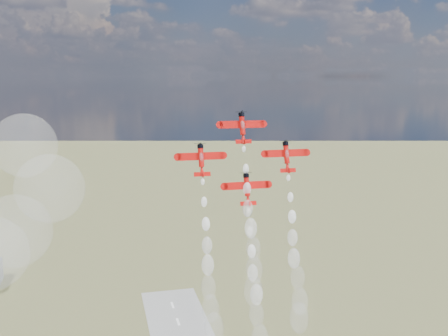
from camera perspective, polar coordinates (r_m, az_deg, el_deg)
The scene contains 8 objects.
plane_lead at distance 149.54m, azimuth 2.01°, elevation 4.47°, with size 12.96×5.35×9.00m.
plane_left at distance 145.16m, azimuth -2.50°, elevation 0.97°, with size 12.96×5.35×9.00m.
plane_right at distance 151.93m, azimuth 6.82°, elevation 1.31°, with size 12.96×5.35×9.00m.
plane_slot at distance 147.07m, azimuth 2.52°, elevation -2.24°, with size 12.96×5.35×9.00m.
smoke_trail_lead at distance 147.02m, azimuth 3.13°, elevation -10.13°, with size 5.49×14.71×40.87m.
smoke_trail_left at distance 144.63m, azimuth -1.46°, elevation -14.09°, with size 5.52×14.85×40.76m.
smoke_trail_right at distance 151.36m, azimuth 8.03°, elevation -13.05°, with size 5.25×14.75×40.47m.
smoke_trail_slot at distance 148.95m, azimuth 3.80°, elevation -16.95°, with size 5.25×14.66×40.83m.
Camera 1 is at (-35.24, -133.60, 121.40)m, focal length 42.00 mm.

